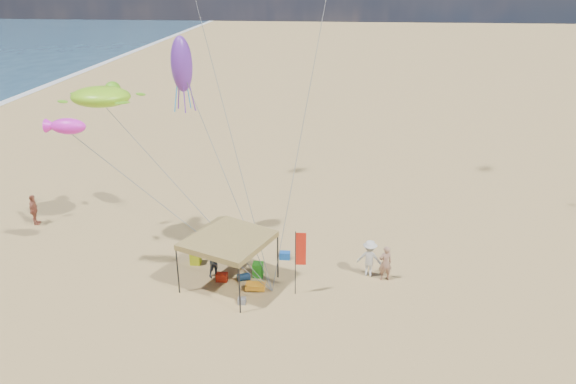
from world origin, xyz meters
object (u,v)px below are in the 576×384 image
at_px(cooler_red, 222,277).
at_px(chair_green, 258,270).
at_px(beach_cart, 255,286).
at_px(person_near_b, 216,261).
at_px(cooler_blue, 285,255).
at_px(chair_yellow, 196,257).
at_px(canopy_tent, 227,218).
at_px(person_near_a, 385,263).
at_px(person_near_c, 369,258).
at_px(feather_flag, 299,253).
at_px(person_far_a, 34,210).

distance_m(cooler_red, chair_green, 1.77).
distance_m(beach_cart, person_near_b, 2.43).
height_order(cooler_red, cooler_blue, same).
bearing_deg(chair_yellow, canopy_tent, -40.94).
distance_m(person_near_a, person_near_c, 0.80).
xyz_separation_m(feather_flag, cooler_blue, (-0.97, 3.20, -1.94)).
bearing_deg(canopy_tent, cooler_red, 143.96).
bearing_deg(canopy_tent, chair_green, 36.86).
bearing_deg(chair_green, cooler_blue, 58.33).
distance_m(feather_flag, cooler_red, 4.30).
height_order(person_near_c, person_far_a, person_near_c).
height_order(person_near_b, person_far_a, person_far_a).
height_order(beach_cart, person_far_a, person_far_a).
height_order(canopy_tent, person_near_b, canopy_tent).
relative_size(cooler_blue, person_near_c, 0.29).
distance_m(chair_green, person_far_a, 14.51).
bearing_deg(chair_yellow, person_near_b, -39.54).
xyz_separation_m(feather_flag, chair_green, (-2.09, 1.39, -1.78)).
bearing_deg(person_far_a, cooler_blue, -113.24).
relative_size(cooler_red, person_far_a, 0.29).
distance_m(canopy_tent, chair_green, 3.46).
bearing_deg(canopy_tent, person_near_b, 136.96).
bearing_deg(cooler_blue, canopy_tent, -130.59).
bearing_deg(person_far_a, person_near_b, -124.66).
bearing_deg(beach_cart, person_far_a, 157.27).
bearing_deg(person_near_c, feather_flag, 42.45).
bearing_deg(beach_cart, cooler_blue, 70.80).
relative_size(person_near_a, person_far_a, 0.97).
height_order(feather_flag, person_near_a, feather_flag).
bearing_deg(cooler_blue, chair_green, -121.67).
relative_size(person_near_a, person_near_b, 1.12).
distance_m(cooler_blue, person_far_a, 15.15).
bearing_deg(canopy_tent, cooler_blue, 49.41).
height_order(canopy_tent, person_near_c, canopy_tent).
relative_size(chair_green, person_near_b, 0.44).
bearing_deg(feather_flag, person_near_c, 31.11).
relative_size(canopy_tent, chair_yellow, 8.88).
bearing_deg(person_near_a, person_near_b, -10.57).
height_order(cooler_blue, chair_yellow, chair_yellow).
relative_size(cooler_blue, beach_cart, 0.60).
height_order(cooler_blue, beach_cart, cooler_blue).
xyz_separation_m(chair_yellow, person_near_a, (9.40, -0.64, 0.54)).
bearing_deg(chair_yellow, cooler_blue, 11.49).
distance_m(feather_flag, person_near_b, 4.51).
distance_m(person_near_c, person_far_a, 19.52).
bearing_deg(person_near_a, canopy_tent, -4.35).
distance_m(beach_cart, person_far_a, 15.00).
bearing_deg(chair_green, person_near_a, 2.53).
xyz_separation_m(person_near_a, person_near_c, (-0.74, 0.31, 0.05)).
height_order(chair_green, person_far_a, person_far_a).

